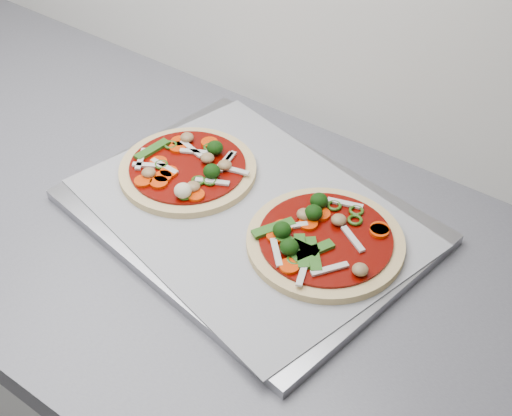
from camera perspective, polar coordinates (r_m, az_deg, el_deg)
The scene contains 4 objects.
baking_tray at distance 0.96m, azimuth -0.67°, elevation -0.68°, with size 0.46×0.34×0.01m, color gray.
parchment at distance 0.96m, azimuth -0.68°, elevation -0.30°, with size 0.44×0.32×0.00m, color #96969B.
pizza_left at distance 1.02m, azimuth -5.45°, elevation 3.15°, with size 0.27×0.27×0.03m.
pizza_right at distance 0.91m, azimuth 5.37°, elevation -2.51°, with size 0.20×0.20×0.03m.
Camera 1 is at (-0.05, 0.79, 1.56)m, focal length 50.00 mm.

